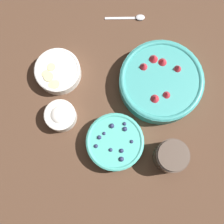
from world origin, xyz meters
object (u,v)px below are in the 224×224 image
Objects in this scene: bowl_strawberries at (161,82)px; jar_chocolate at (171,156)px; bowl_blueberries at (114,143)px; bowl_cream at (60,115)px; bowl_bananas at (58,71)px.

bowl_strawberries is 0.24m from jar_chocolate.
bowl_cream is at bearing -137.42° from bowl_blueberries.
bowl_strawberries is 2.72× the size of bowl_cream.
jar_chocolate is (0.24, 0.28, 0.01)m from bowl_cream.
bowl_strawberries is at bearing 88.64° from bowl_cream.
bowl_cream reaches higher than bowl_bananas.
bowl_strawberries is at bearing 122.35° from bowl_blueberries.
bowl_blueberries is at bearing 42.58° from bowl_cream.
jar_chocolate is at bearing 56.49° from bowl_blueberries.
jar_chocolate reaches higher than bowl_strawberries.
bowl_cream is 0.37m from jar_chocolate.
bowl_strawberries reaches higher than bowl_blueberries.
bowl_blueberries is 0.18m from jar_chocolate.
bowl_blueberries is at bearing -57.65° from bowl_strawberries.
bowl_blueberries is 0.19m from bowl_cream.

